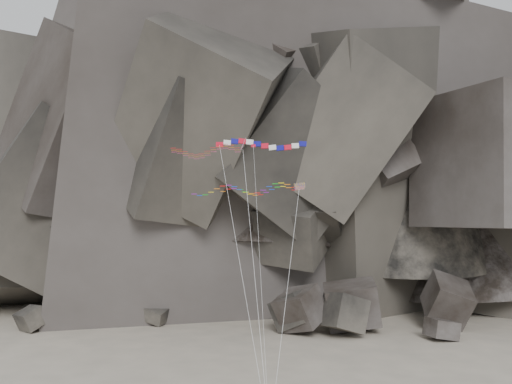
# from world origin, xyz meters

# --- Properties ---
(headland) EXTENTS (110.00, 70.00, 84.00)m
(headland) POSITION_xyz_m (0.00, 70.00, 42.00)
(headland) COLOR #4A453C
(headland) RESTS_ON ground
(boulder_field) EXTENTS (73.12, 15.35, 9.54)m
(boulder_field) POSITION_xyz_m (15.32, 34.33, 2.70)
(boulder_field) COLOR #47423F
(boulder_field) RESTS_ON ground
(delta_kite) EXTENTS (11.34, 13.51, 24.91)m
(delta_kite) POSITION_xyz_m (-1.80, 0.72, 25.18)
(delta_kite) COLOR red
(delta_kite) RESTS_ON ground
(banner_kite) EXTENTS (9.82, 17.88, 25.28)m
(banner_kite) POSITION_xyz_m (3.90, 4.52, 26.09)
(banner_kite) COLOR red
(banner_kite) RESTS_ON ground
(parafoil_kite) EXTENTS (12.57, 15.58, 20.35)m
(parafoil_kite) POSITION_xyz_m (1.96, 2.86, 21.28)
(parafoil_kite) COLOR gold
(parafoil_kite) RESTS_ON ground
(pennant_kite) EXTENTS (2.78, 15.64, 24.48)m
(pennant_kite) POSITION_xyz_m (3.95, -1.55, 18.40)
(pennant_kite) COLOR red
(pennant_kite) RESTS_ON ground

